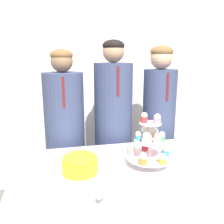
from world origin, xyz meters
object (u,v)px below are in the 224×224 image
Objects in this scene: student_2 at (158,134)px; student_0 at (66,144)px; cake_knife at (109,192)px; round_cake at (80,163)px; cupcake_stand at (150,143)px; student_1 at (113,136)px.

student_0 is at bearing 180.00° from student_2.
cake_knife is 0.88m from student_0.
cupcake_stand is at bearing 2.43° from round_cake.
round_cake is at bearing -117.60° from student_1.
round_cake is 0.42m from cupcake_stand.
round_cake is 0.16× the size of student_1.
student_1 reaches higher than cupcake_stand.
cake_knife is 0.15× the size of student_2.
student_0 is (-0.47, 0.62, -0.20)m from cupcake_stand.
cupcake_stand is 0.72m from student_2.
student_0 reaches higher than round_cake.
cupcake_stand reaches higher than round_cake.
cake_knife is 0.65× the size of cupcake_stand.
round_cake is at bearing -84.31° from student_0.
cake_knife is 0.14× the size of student_1.
cake_knife is at bearing -61.46° from round_cake.
student_2 is (0.33, 0.62, -0.17)m from cupcake_stand.
cupcake_stand is 0.64m from student_1.
round_cake is 0.72× the size of cupcake_stand.
student_1 is (0.40, 0.00, 0.04)m from student_0.
cupcake_stand is (0.29, 0.24, 0.14)m from cake_knife.
student_1 is at bearing 180.00° from student_2.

